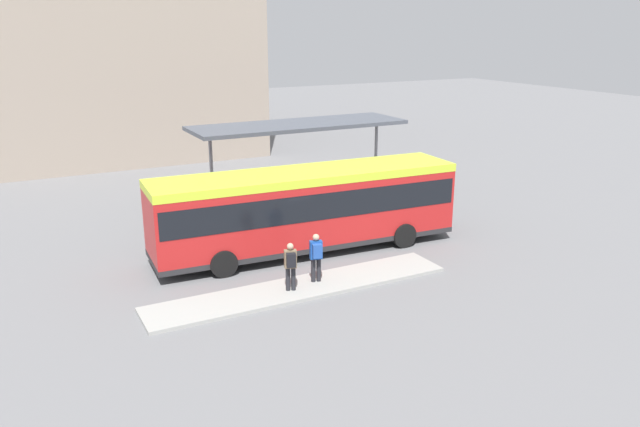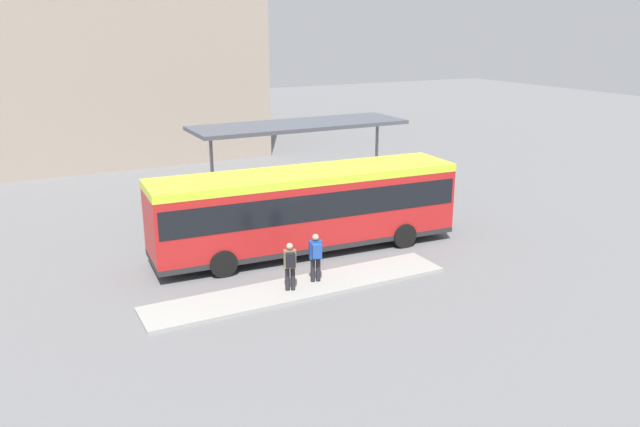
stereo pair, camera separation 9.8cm
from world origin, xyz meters
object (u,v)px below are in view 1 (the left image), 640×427
bicycle_black (410,187)px  potted_planter_near_shelter (251,214)px  city_bus (307,205)px  pedestrian_companion (316,255)px  pedestrian_waiting (291,264)px  bicycle_white (400,184)px  bicycle_orange (419,192)px

bicycle_black → potted_planter_near_shelter: 9.35m
city_bus → pedestrian_companion: size_ratio=7.09×
bicycle_black → potted_planter_near_shelter: (-9.25, -1.33, 0.23)m
pedestrian_waiting → pedestrian_companion: pedestrian_companion is taller
bicycle_white → bicycle_orange: bearing=180.0°
city_bus → pedestrian_companion: bearing=-107.8°
bicycle_orange → bicycle_black: bicycle_black is taller
pedestrian_waiting → bicycle_white: bearing=-31.0°
pedestrian_companion → potted_planter_near_shelter: pedestrian_companion is taller
city_bus → potted_planter_near_shelter: bearing=106.7°
bicycle_orange → potted_planter_near_shelter: 9.23m
city_bus → pedestrian_waiting: size_ratio=7.35×
pedestrian_waiting → bicycle_white: (10.55, 9.14, -0.66)m
pedestrian_companion → pedestrian_waiting: bearing=119.3°
city_bus → pedestrian_waiting: (-2.25, -3.38, -0.80)m
bicycle_orange → bicycle_white: bearing=-168.7°
potted_planter_near_shelter → bicycle_black: bearing=8.2°
city_bus → bicycle_white: 10.21m
bicycle_black → bicycle_orange: bearing=-5.9°
pedestrian_waiting → bicycle_black: size_ratio=0.91×
pedestrian_companion → bicycle_orange: 12.01m
potted_planter_near_shelter → bicycle_orange: bearing=3.3°
pedestrian_waiting → pedestrian_companion: size_ratio=0.97×
pedestrian_waiting → bicycle_white: pedestrian_waiting is taller
bicycle_white → pedestrian_waiting: bearing=129.2°
potted_planter_near_shelter → city_bus: bearing=-76.5°
city_bus → bicycle_orange: city_bus is taller
pedestrian_waiting → bicycle_white: size_ratio=0.90×
pedestrian_companion → potted_planter_near_shelter: bearing=12.4°
city_bus → bicycle_black: bearing=33.9°
city_bus → bicycle_white: bearing=38.0°
pedestrian_waiting → pedestrian_companion: bearing=-57.8°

